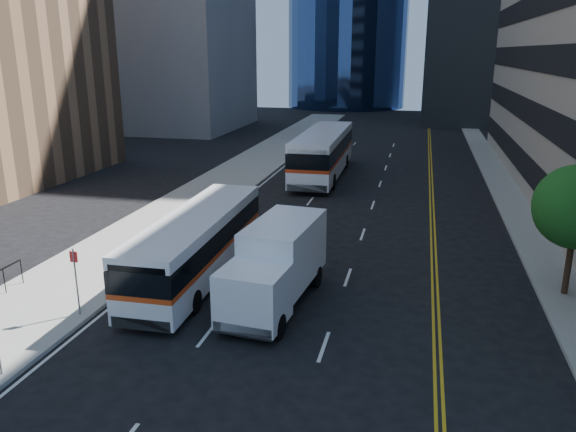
% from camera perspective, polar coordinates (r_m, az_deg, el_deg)
% --- Properties ---
extents(ground, '(160.00, 160.00, 0.00)m').
position_cam_1_polar(ground, '(17.19, 0.76, -16.13)').
color(ground, black).
rests_on(ground, ground).
extents(sidewalk_west, '(5.00, 90.00, 0.15)m').
position_cam_1_polar(sidewalk_west, '(42.46, -5.75, 3.84)').
color(sidewalk_west, gray).
rests_on(sidewalk_west, ground).
extents(sidewalk_east, '(2.00, 90.00, 0.15)m').
position_cam_1_polar(sidewalk_east, '(40.64, 21.27, 2.22)').
color(sidewalk_east, gray).
rests_on(sidewalk_east, ground).
extents(bus_front, '(2.57, 10.87, 2.79)m').
position_cam_1_polar(bus_front, '(23.77, -9.16, -2.77)').
color(bus_front, white).
rests_on(bus_front, ground).
extents(bus_rear, '(3.10, 13.36, 3.43)m').
position_cam_1_polar(bus_rear, '(42.94, 3.58, 6.48)').
color(bus_rear, white).
rests_on(bus_rear, ground).
extents(box_truck, '(2.79, 6.55, 3.05)m').
position_cam_1_polar(box_truck, '(20.97, -1.20, -4.95)').
color(box_truck, white).
rests_on(box_truck, ground).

